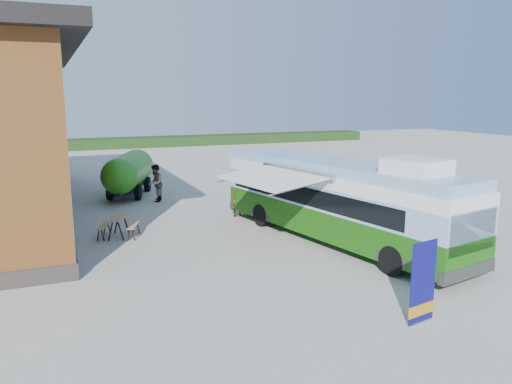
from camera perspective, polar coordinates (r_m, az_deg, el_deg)
name	(u,v)px	position (r m, az deg, el deg)	size (l,w,h in m)	color
ground	(280,253)	(17.03, 2.80, -7.01)	(100.00, 100.00, 0.00)	#BCB7AD
hedge	(197,140)	(54.92, -6.74, 5.90)	(40.00, 3.00, 1.00)	#264419
bus	(337,198)	(18.24, 9.20, -0.65)	(4.40, 11.31, 3.40)	#256B11
awning	(275,177)	(17.30, 2.15, 1.74)	(3.05, 4.20, 0.49)	white
banner	(422,290)	(12.44, 18.49, -10.53)	(0.85, 0.29, 1.98)	#0D0C5F
picnic_table	(118,222)	(19.44, -15.46, -3.34)	(1.69, 1.60, 0.78)	tan
person_a	(238,199)	(21.98, -2.09, -0.76)	(0.58, 0.38, 1.58)	#999999
person_b	(155,183)	(25.49, -11.43, 1.00)	(0.91, 0.71, 1.88)	#999999
slurry_tanker	(129,171)	(27.31, -14.32, 2.30)	(3.29, 5.78, 2.26)	#2E8D19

